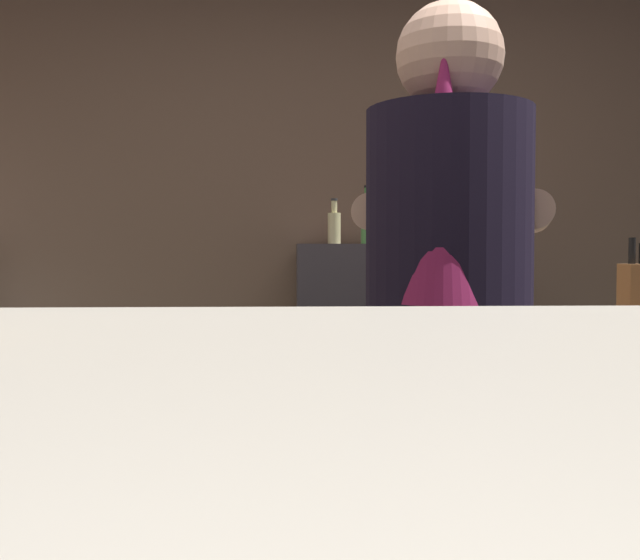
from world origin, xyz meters
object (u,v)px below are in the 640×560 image
(chefs_knife, at_px, (519,338))
(bottle_vinegar, at_px, (334,227))
(bottle_soy, at_px, (451,225))
(mixing_bowl, at_px, (263,331))
(bottle_olive_oil, at_px, (397,229))
(bartender, at_px, (447,341))
(bottle_hot_sauce, at_px, (367,221))

(chefs_knife, xyz_separation_m, bottle_vinegar, (-0.40, 1.45, 0.34))
(chefs_knife, height_order, bottle_soy, bottle_soy)
(mixing_bowl, distance_m, chefs_knife, 0.67)
(mixing_bowl, bearing_deg, bottle_olive_oil, 69.16)
(mixing_bowl, relative_size, bottle_olive_oil, 1.07)
(chefs_knife, bearing_deg, bottle_vinegar, 110.08)
(bartender, distance_m, bottle_vinegar, 1.89)
(bottle_soy, bearing_deg, bottle_vinegar, 174.95)
(bottle_olive_oil, distance_m, bottle_soy, 0.25)
(bartender, xyz_separation_m, bottle_vinegar, (-0.12, 1.86, 0.30))
(chefs_knife, xyz_separation_m, bottle_soy, (0.13, 1.41, 0.35))
(bottle_olive_oil, height_order, bottle_soy, bottle_soy)
(bottle_vinegar, bearing_deg, bottle_olive_oil, 4.39)
(bartender, xyz_separation_m, bottle_soy, (0.42, 1.81, 0.30))
(mixing_bowl, bearing_deg, chefs_knife, 1.55)
(bartender, distance_m, chefs_knife, 0.50)
(bartender, bearing_deg, chefs_knife, -16.11)
(bartender, bearing_deg, bottle_vinegar, 22.22)
(bartender, bearing_deg, bottle_hot_sauce, 17.81)
(bartender, height_order, bottle_hot_sauce, bartender)
(bartender, distance_m, bottle_soy, 1.89)
(chefs_knife, relative_size, bottle_vinegar, 1.14)
(bottle_vinegar, bearing_deg, chefs_knife, -74.71)
(bartender, relative_size, bottle_olive_oil, 8.68)
(chefs_knife, bearing_deg, mixing_bowl, -173.66)
(bottle_vinegar, xyz_separation_m, bottle_soy, (0.53, -0.05, 0.00))
(bottle_soy, bearing_deg, mixing_bowl, -119.51)
(bartender, relative_size, bottle_hot_sauce, 6.27)
(bottle_vinegar, bearing_deg, bartender, -86.45)
(bartender, height_order, bottle_olive_oil, bartender)
(bottle_hot_sauce, bearing_deg, chefs_knife, -79.40)
(bottle_soy, bearing_deg, bottle_hot_sauce, -173.88)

